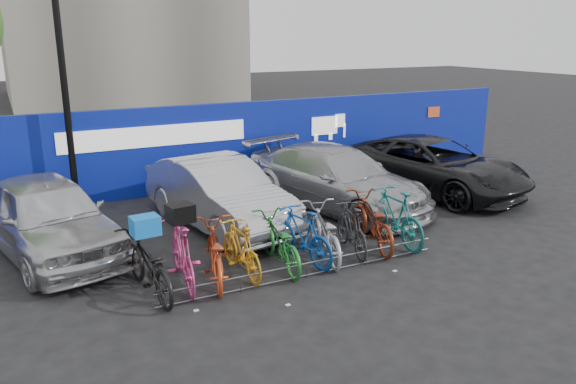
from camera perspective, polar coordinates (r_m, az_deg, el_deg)
ground at (r=10.82m, az=0.40°, el=-7.50°), size 100.00×100.00×0.00m
hoarding at (r=15.81m, az=-9.68°, el=4.38°), size 22.00×0.18×2.40m
lamppost at (r=14.31m, az=-21.85°, el=10.67°), size 0.25×0.50×6.11m
bike_rack at (r=10.27m, az=1.96°, el=-7.85°), size 5.60×0.03×0.30m
car_0 at (r=12.06m, az=-23.24°, el=-2.32°), size 2.93×4.99×1.59m
car_1 at (r=12.86m, az=-7.03°, el=-0.15°), size 2.37×4.89×1.54m
car_2 at (r=14.16m, az=4.88°, el=1.41°), size 3.51×5.68×1.54m
car_3 at (r=16.04m, az=14.45°, el=2.62°), size 3.75×5.87×1.51m
bike_0 at (r=9.78m, az=-14.04°, el=-7.22°), size 0.93×2.12×1.08m
bike_1 at (r=9.99m, az=-10.67°, el=-6.18°), size 0.76×2.01×1.18m
bike_2 at (r=10.10m, az=-7.47°, el=-6.18°), size 1.19×2.12×1.05m
bike_3 at (r=10.28m, az=-4.79°, el=-5.80°), size 0.52×1.70×1.02m
bike_4 at (r=10.57m, az=-0.93°, el=-5.09°), size 0.83×2.00×1.03m
bike_5 at (r=10.80m, az=1.45°, el=-4.43°), size 0.81×1.89×1.10m
bike_6 at (r=11.04m, az=3.69°, el=-4.12°), size 1.16×2.11×1.05m
bike_7 at (r=11.34m, az=6.48°, el=-3.74°), size 0.85×1.75×1.02m
bike_8 at (r=11.70m, az=8.51°, el=-2.96°), size 1.19×2.21×1.10m
bike_9 at (r=11.93m, az=10.80°, el=-2.45°), size 0.64×2.02×1.20m
cargo_crate at (r=9.53m, az=-14.32°, el=-3.34°), size 0.48×0.38×0.32m
cargo_topcase at (r=9.74m, az=-10.89°, el=-2.11°), size 0.47×0.43×0.31m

